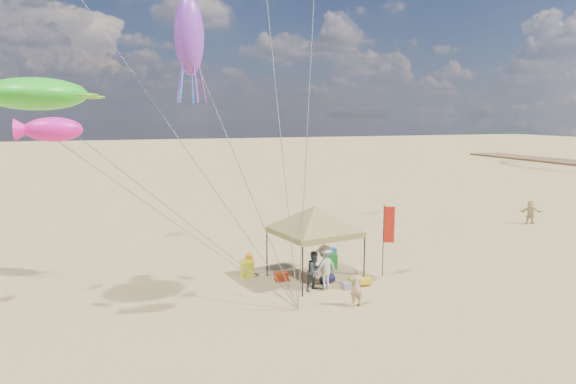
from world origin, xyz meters
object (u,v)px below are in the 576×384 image
(person_far_c, at_px, (531,212))
(cooler_red, at_px, (281,277))
(chair_yellow, at_px, (247,269))
(beach_cart, at_px, (361,281))
(person_near_c, at_px, (325,267))
(chair_green, at_px, (330,261))
(feather_flag, at_px, (387,229))
(person_near_b, at_px, (315,271))
(canopy_tent, at_px, (315,209))
(person_near_a, at_px, (356,286))
(cooler_blue, at_px, (330,252))

(person_far_c, bearing_deg, cooler_red, -138.16)
(chair_yellow, height_order, beach_cart, chair_yellow)
(cooler_red, relative_size, person_near_c, 0.30)
(chair_green, bearing_deg, feather_flag, -45.89)
(cooler_red, bearing_deg, person_near_b, -60.41)
(canopy_tent, xyz_separation_m, cooler_red, (-1.38, 0.37, -2.94))
(person_near_c, bearing_deg, canopy_tent, -109.55)
(person_near_a, bearing_deg, beach_cart, -132.09)
(chair_green, height_order, person_near_a, person_near_a)
(chair_green, relative_size, chair_yellow, 1.00)
(person_near_a, xyz_separation_m, person_far_c, (17.52, 9.44, 0.02))
(cooler_blue, relative_size, chair_green, 0.77)
(cooler_red, height_order, person_near_b, person_near_b)
(chair_yellow, distance_m, person_near_b, 3.44)
(chair_yellow, relative_size, person_near_a, 0.45)
(person_near_a, relative_size, person_far_c, 0.98)
(chair_yellow, height_order, person_near_c, person_near_c)
(cooler_blue, xyz_separation_m, chair_yellow, (-4.88, -1.91, 0.16))
(cooler_blue, height_order, person_near_b, person_near_b)
(feather_flag, relative_size, chair_green, 4.58)
(canopy_tent, relative_size, person_near_c, 3.31)
(cooler_red, bearing_deg, feather_flag, -11.92)
(cooler_red, height_order, person_near_c, person_near_c)
(cooler_blue, relative_size, person_near_b, 0.33)
(person_near_c, bearing_deg, chair_green, -138.14)
(chair_green, height_order, chair_yellow, same)
(person_near_b, xyz_separation_m, person_far_c, (18.26, 7.26, -0.03))
(chair_green, bearing_deg, person_near_c, -119.32)
(beach_cart, bearing_deg, chair_yellow, 146.29)
(canopy_tent, height_order, chair_green, canopy_tent)
(cooler_red, bearing_deg, cooler_blue, 39.30)
(canopy_tent, bearing_deg, person_near_b, -111.60)
(beach_cart, xyz_separation_m, person_far_c, (16.23, 7.36, 0.59))
(cooler_red, relative_size, chair_yellow, 0.77)
(person_near_b, bearing_deg, beach_cart, -24.99)
(canopy_tent, relative_size, cooler_red, 11.13)
(feather_flag, height_order, person_far_c, feather_flag)
(cooler_blue, distance_m, person_near_b, 5.38)
(cooler_blue, distance_m, beach_cart, 4.73)
(cooler_blue, relative_size, beach_cart, 0.60)
(feather_flag, distance_m, person_far_c, 16.09)
(beach_cart, relative_size, person_far_c, 0.57)
(feather_flag, height_order, beach_cart, feather_flag)
(canopy_tent, distance_m, beach_cart, 3.57)
(cooler_blue, relative_size, person_near_c, 0.30)
(feather_flag, distance_m, cooler_blue, 4.50)
(cooler_red, bearing_deg, person_near_c, -47.77)
(chair_yellow, relative_size, person_near_b, 0.43)
(canopy_tent, height_order, person_near_a, canopy_tent)
(cooler_red, distance_m, beach_cart, 3.38)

